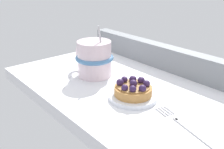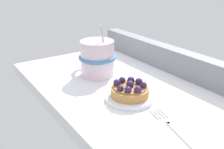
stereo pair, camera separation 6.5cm
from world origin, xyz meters
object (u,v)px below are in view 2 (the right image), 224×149
coffee_mug (97,58)px  dessert_fork (175,129)px  raspberry_tart (130,90)px  dessert_plate (130,98)px

coffee_mug → dessert_fork: bearing=-4.0°
dessert_fork → coffee_mug: bearing=176.0°
raspberry_tart → coffee_mug: coffee_mug is taller
coffee_mug → dessert_plate: bearing=-5.6°
raspberry_tart → dessert_fork: raspberry_tart is taller
raspberry_tart → dessert_fork: size_ratio=0.54×
raspberry_tart → coffee_mug: size_ratio=0.60×
dessert_plate → raspberry_tart: 1.98cm
raspberry_tart → coffee_mug: bearing=174.5°
dessert_plate → raspberry_tart: (-0.02, 0.02, 1.98)cm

